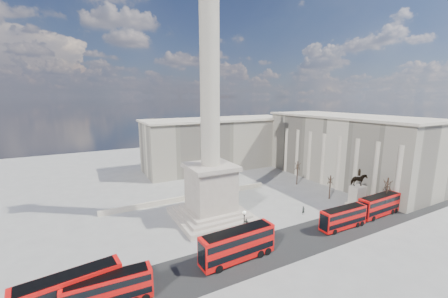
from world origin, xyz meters
name	(u,v)px	position (x,y,z in m)	size (l,w,h in m)	color
ground	(223,228)	(0.00, 0.00, 0.00)	(180.00, 180.00, 0.00)	gray
asphalt_road	(279,246)	(5.00, -10.00, 0.00)	(120.00, 9.00, 0.01)	#252525
nelsons_column	(210,154)	(0.00, 5.00, 12.92)	(14.00, 14.00, 49.85)	#AA9D8E
balustrade_wall	(191,197)	(0.00, 16.00, 0.55)	(40.00, 0.60, 1.10)	beige
building_east	(346,148)	(45.00, 10.00, 9.32)	(19.00, 46.00, 18.60)	#BBB29A
building_northeast	(220,143)	(20.00, 40.00, 8.32)	(51.00, 17.00, 16.60)	#BBB29A
red_bus_a	(109,290)	(-20.32, -10.93, 2.04)	(9.70, 2.67, 3.90)	red
red_bus_b	(238,244)	(-2.75, -10.06, 2.48)	(11.79, 3.27, 4.73)	red
red_bus_c	(343,217)	(19.32, -10.50, 2.07)	(9.76, 2.47, 3.94)	red
red_bus_d	(379,205)	(30.41, -10.12, 2.22)	(10.52, 2.72, 4.24)	red
red_bus_e	(70,292)	(-24.19, -9.60, 2.33)	(11.18, 3.91, 4.44)	red
victorian_lamp	(244,225)	(0.13, -7.12, 3.49)	(0.51, 0.51, 5.92)	black
equestrian_statue	(358,193)	(31.30, -4.45, 2.89)	(3.99, 2.99, 8.31)	beige
bare_tree_near	(388,184)	(32.74, -9.94, 6.24)	(1.81, 1.81, 7.92)	#332319
bare_tree_mid	(330,180)	(28.84, 0.96, 4.73)	(1.58, 1.58, 6.01)	#332319
bare_tree_far	(298,165)	(29.71, 12.81, 5.41)	(1.68, 1.68, 6.86)	#332319
pedestrian_walking	(303,210)	(17.19, -2.69, 0.88)	(0.64, 0.42, 1.77)	#232926
pedestrian_standing	(364,201)	(33.24, -4.89, 0.76)	(0.74, 0.57, 1.51)	#232926
pedestrian_crossing	(246,223)	(3.75, -2.20, 0.92)	(1.08, 0.45, 1.85)	#232926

